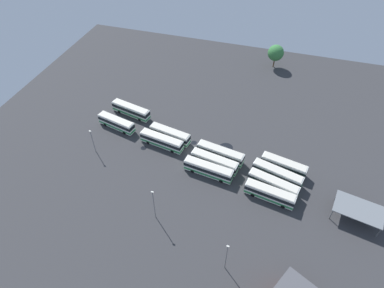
# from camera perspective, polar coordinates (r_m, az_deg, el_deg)

# --- Properties ---
(ground_plane) EXTENTS (128.11, 128.11, 0.00)m
(ground_plane) POSITION_cam_1_polar(r_m,az_deg,el_deg) (90.81, -0.16, -1.34)
(ground_plane) COLOR #333335
(bus_row0_slot1) EXTENTS (11.97, 5.10, 3.52)m
(bus_row0_slot1) POSITION_cam_1_polar(r_m,az_deg,el_deg) (99.31, -12.92, 3.57)
(bus_row0_slot1) COLOR silver
(bus_row0_slot1) RESTS_ON ground_plane
(bus_row0_slot3) EXTENTS (12.87, 5.18, 3.52)m
(bus_row0_slot3) POSITION_cam_1_polar(r_m,az_deg,el_deg) (103.14, -10.50, 5.78)
(bus_row0_slot3) COLOR silver
(bus_row0_slot3) RESTS_ON ground_plane
(bus_row1_slot1) EXTENTS (12.81, 4.51, 3.52)m
(bus_row1_slot1) POSITION_cam_1_polar(r_m,az_deg,el_deg) (91.57, -5.24, 0.54)
(bus_row1_slot1) COLOR silver
(bus_row1_slot1) RESTS_ON ground_plane
(bus_row1_slot2) EXTENTS (12.27, 4.72, 3.52)m
(bus_row1_slot2) POSITION_cam_1_polar(r_m,az_deg,el_deg) (93.28, -3.83, 1.64)
(bus_row1_slot2) COLOR silver
(bus_row1_slot2) RESTS_ON ground_plane
(bus_row2_slot0) EXTENTS (13.01, 4.14, 3.52)m
(bus_row2_slot0) POSITION_cam_1_polar(r_m,az_deg,el_deg) (84.03, 2.87, -4.43)
(bus_row2_slot0) COLOR silver
(bus_row2_slot0) RESTS_ON ground_plane
(bus_row2_slot1) EXTENTS (12.87, 4.66, 3.52)m
(bus_row2_slot1) POSITION_cam_1_polar(r_m,az_deg,el_deg) (85.92, 3.90, -3.08)
(bus_row2_slot1) COLOR silver
(bus_row2_slot1) RESTS_ON ground_plane
(bus_row2_slot2) EXTENTS (13.04, 4.68, 3.52)m
(bus_row2_slot2) POSITION_cam_1_polar(r_m,az_deg,el_deg) (88.10, 4.94, -1.64)
(bus_row2_slot2) COLOR silver
(bus_row2_slot2) RESTS_ON ground_plane
(bus_row3_slot0) EXTENTS (12.31, 4.47, 3.52)m
(bus_row3_slot0) POSITION_cam_1_polar(r_m,az_deg,el_deg) (81.24, 13.32, -8.38)
(bus_row3_slot0) COLOR silver
(bus_row3_slot0) RESTS_ON ground_plane
(bus_row3_slot1) EXTENTS (12.74, 5.52, 3.52)m
(bus_row3_slot1) POSITION_cam_1_polar(r_m,az_deg,el_deg) (83.27, 13.86, -6.77)
(bus_row3_slot1) COLOR silver
(bus_row3_slot1) RESTS_ON ground_plane
(bus_row3_slot2) EXTENTS (12.98, 5.73, 3.52)m
(bus_row3_slot2) POSITION_cam_1_polar(r_m,az_deg,el_deg) (85.61, 14.54, -5.09)
(bus_row3_slot2) COLOR silver
(bus_row3_slot2) RESTS_ON ground_plane
(bus_row3_slot3) EXTENTS (11.97, 4.86, 3.52)m
(bus_row3_slot3) POSITION_cam_1_polar(r_m,az_deg,el_deg) (88.02, 15.59, -3.63)
(bus_row3_slot3) COLOR silver
(bus_row3_slot3) RESTS_ON ground_plane
(maintenance_shelter) EXTENTS (11.60, 8.43, 3.50)m
(maintenance_shelter) POSITION_cam_1_polar(r_m,az_deg,el_deg) (83.53, 26.92, -10.03)
(maintenance_shelter) COLOR slate
(maintenance_shelter) RESTS_ON ground_plane
(lamp_post_by_building) EXTENTS (0.56, 0.28, 9.47)m
(lamp_post_by_building) POSITION_cam_1_polar(r_m,az_deg,el_deg) (73.85, -6.61, -10.24)
(lamp_post_by_building) COLOR slate
(lamp_post_by_building) RESTS_ON ground_plane
(lamp_post_near_entrance) EXTENTS (0.56, 0.28, 7.52)m
(lamp_post_near_entrance) POSITION_cam_1_polar(r_m,az_deg,el_deg) (91.96, -16.81, 0.63)
(lamp_post_near_entrance) COLOR slate
(lamp_post_near_entrance) RESTS_ON ground_plane
(lamp_post_far_corner) EXTENTS (0.56, 0.28, 8.82)m
(lamp_post_far_corner) POSITION_cam_1_polar(r_m,az_deg,el_deg) (67.76, 5.97, -18.75)
(lamp_post_far_corner) COLOR slate
(lamp_post_far_corner) RESTS_ON ground_plane
(tree_northwest) EXTENTS (5.72, 5.72, 8.51)m
(tree_northwest) POSITION_cam_1_polar(r_m,az_deg,el_deg) (126.50, 14.29, 15.03)
(tree_northwest) COLOR brown
(tree_northwest) RESTS_ON ground_plane
(puddle_between_rows) EXTENTS (1.68, 1.68, 0.01)m
(puddle_between_rows) POSITION_cam_1_polar(r_m,az_deg,el_deg) (93.32, 0.35, 0.22)
(puddle_between_rows) COLOR black
(puddle_between_rows) RESTS_ON ground_plane
(puddle_back_corner) EXTENTS (3.89, 3.89, 0.01)m
(puddle_back_corner) POSITION_cam_1_polar(r_m,az_deg,el_deg) (92.40, 5.90, -0.64)
(puddle_back_corner) COLOR black
(puddle_back_corner) RESTS_ON ground_plane
(puddle_centre_drain) EXTENTS (1.64, 1.64, 0.01)m
(puddle_centre_drain) POSITION_cam_1_polar(r_m,az_deg,el_deg) (92.80, -8.36, -0.69)
(puddle_centre_drain) COLOR black
(puddle_centre_drain) RESTS_ON ground_plane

